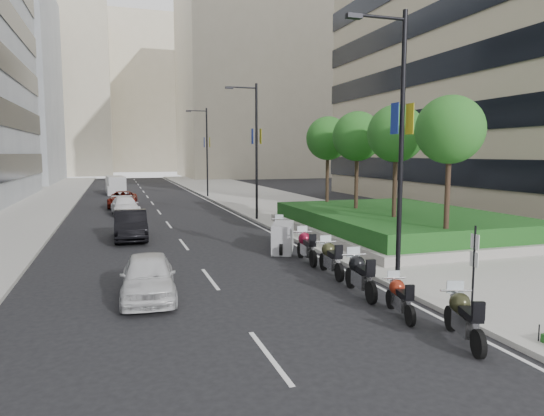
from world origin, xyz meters
name	(u,v)px	position (x,y,z in m)	size (l,w,h in m)	color
ground	(287,309)	(0.00, 0.00, 0.00)	(160.00, 160.00, 0.00)	black
sidewalk_right	(269,201)	(9.00, 30.00, 0.07)	(10.00, 100.00, 0.15)	#9E9B93
sidewalk_left	(19,209)	(-12.00, 30.00, 0.07)	(8.00, 100.00, 0.15)	#9E9B93
lane_edge	(213,203)	(3.70, 30.00, 0.01)	(0.12, 100.00, 0.01)	silver
lane_centre	(154,205)	(-1.50, 30.00, 0.01)	(0.12, 100.00, 0.01)	silver
building_cream_right	(255,84)	(22.00, 80.00, 18.00)	(28.00, 24.00, 36.00)	#B7AD93
building_cream_left	(45,93)	(-18.00, 100.00, 17.00)	(26.00, 24.00, 34.00)	#B7AD93
building_cream_centre	(139,97)	(2.00, 120.00, 19.00)	(30.00, 24.00, 38.00)	#B7AD93
planter	(397,229)	(10.00, 10.00, 0.35)	(10.00, 14.00, 0.40)	gray
hedge	(398,218)	(10.00, 10.00, 0.95)	(9.40, 13.40, 0.80)	#14471B
tree_0	(450,130)	(8.50, 4.00, 5.42)	(2.80, 2.80, 6.30)	#332319
tree_1	(396,134)	(8.50, 8.00, 5.42)	(2.80, 2.80, 6.30)	#332319
tree_2	(357,137)	(8.50, 12.00, 5.42)	(2.80, 2.80, 6.30)	#332319
tree_3	(328,139)	(8.50, 16.00, 5.42)	(2.80, 2.80, 6.30)	#332319
lamp_post_0	(397,135)	(4.14, 1.00, 5.07)	(2.34, 0.45, 9.00)	black
lamp_post_1	(254,144)	(4.14, 18.00, 5.07)	(2.34, 0.45, 9.00)	black
lamp_post_2	(205,148)	(4.14, 36.00, 5.07)	(2.34, 0.45, 9.00)	black
parking_sign	(474,263)	(4.80, -2.00, 1.46)	(0.06, 0.32, 2.50)	black
motorcycle_0	(463,318)	(3.11, -3.68, 0.61)	(0.97, 2.24, 1.15)	black
motorcycle_1	(400,298)	(2.72, -1.58, 0.53)	(0.68, 1.98, 0.99)	black
motorcycle_2	(360,275)	(2.66, 0.58, 0.65)	(0.82, 2.45, 1.22)	black
motorcycle_3	(331,258)	(2.83, 3.13, 0.64)	(0.80, 2.39, 1.19)	black
motorcycle_4	(306,247)	(2.80, 5.45, 0.65)	(0.82, 2.44, 1.21)	black
motorcycle_5	(283,238)	(2.54, 7.67, 0.66)	(1.67, 2.36, 1.33)	black
motorcycle_6	(278,231)	(3.09, 9.95, 0.62)	(1.13, 2.18, 1.16)	black
car_a	(148,276)	(-3.75, 2.32, 0.69)	(1.63, 4.05, 1.38)	silver
car_b	(131,225)	(-3.93, 13.25, 0.76)	(1.61, 4.62, 1.52)	black
car_c	(125,206)	(-4.01, 24.18, 0.65)	(1.82, 4.48, 1.30)	white
car_d	(123,199)	(-4.08, 29.33, 0.67)	(2.22, 4.81, 1.34)	maroon
delivery_van	(116,186)	(-4.59, 43.34, 0.92)	(2.18, 4.84, 1.97)	#AEADB0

